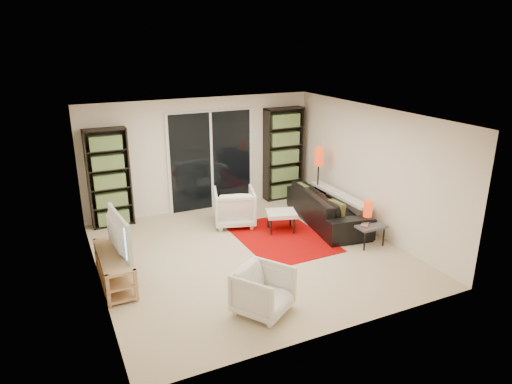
{
  "coord_description": "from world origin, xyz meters",
  "views": [
    {
      "loc": [
        -2.97,
        -6.54,
        3.58
      ],
      "look_at": [
        0.25,
        0.3,
        1.0
      ],
      "focal_mm": 32.0,
      "sensor_mm": 36.0,
      "label": 1
    }
  ],
  "objects_px": {
    "ottoman": "(281,214)",
    "side_table": "(367,225)",
    "bookshelf_right": "(283,154)",
    "floor_lamp": "(319,163)",
    "armchair_back": "(234,207)",
    "armchair_front": "(263,291)",
    "bookshelf_left": "(109,178)",
    "sofa": "(327,207)",
    "tv_stand": "(115,267)"
  },
  "relations": [
    {
      "from": "tv_stand",
      "to": "side_table",
      "type": "relative_size",
      "value": 2.52
    },
    {
      "from": "bookshelf_left",
      "to": "ottoman",
      "type": "height_order",
      "value": "bookshelf_left"
    },
    {
      "from": "bookshelf_left",
      "to": "armchair_back",
      "type": "height_order",
      "value": "bookshelf_left"
    },
    {
      "from": "armchair_front",
      "to": "ottoman",
      "type": "distance_m",
      "value": 2.78
    },
    {
      "from": "armchair_back",
      "to": "armchair_front",
      "type": "distance_m",
      "value": 3.13
    },
    {
      "from": "armchair_back",
      "to": "ottoman",
      "type": "height_order",
      "value": "armchair_back"
    },
    {
      "from": "bookshelf_left",
      "to": "tv_stand",
      "type": "bearing_deg",
      "value": -97.98
    },
    {
      "from": "bookshelf_left",
      "to": "bookshelf_right",
      "type": "height_order",
      "value": "bookshelf_right"
    },
    {
      "from": "floor_lamp",
      "to": "bookshelf_left",
      "type": "bearing_deg",
      "value": 165.4
    },
    {
      "from": "sofa",
      "to": "ottoman",
      "type": "relative_size",
      "value": 3.43
    },
    {
      "from": "sofa",
      "to": "ottoman",
      "type": "bearing_deg",
      "value": 97.97
    },
    {
      "from": "armchair_front",
      "to": "side_table",
      "type": "height_order",
      "value": "armchair_front"
    },
    {
      "from": "armchair_back",
      "to": "side_table",
      "type": "distance_m",
      "value": 2.6
    },
    {
      "from": "bookshelf_right",
      "to": "tv_stand",
      "type": "height_order",
      "value": "bookshelf_right"
    },
    {
      "from": "bookshelf_left",
      "to": "ottoman",
      "type": "bearing_deg",
      "value": -30.53
    },
    {
      "from": "tv_stand",
      "to": "side_table",
      "type": "xyz_separation_m",
      "value": [
        4.35,
        -0.5,
        0.1
      ]
    },
    {
      "from": "sofa",
      "to": "ottoman",
      "type": "height_order",
      "value": "sofa"
    },
    {
      "from": "side_table",
      "to": "armchair_front",
      "type": "bearing_deg",
      "value": -156.46
    },
    {
      "from": "bookshelf_right",
      "to": "side_table",
      "type": "xyz_separation_m",
      "value": [
        0.17,
        -2.87,
        -0.69
      ]
    },
    {
      "from": "side_table",
      "to": "floor_lamp",
      "type": "height_order",
      "value": "floor_lamp"
    },
    {
      "from": "bookshelf_left",
      "to": "sofa",
      "type": "distance_m",
      "value": 4.35
    },
    {
      "from": "bookshelf_left",
      "to": "ottoman",
      "type": "xyz_separation_m",
      "value": [
        2.89,
        -1.7,
        -0.63
      ]
    },
    {
      "from": "tv_stand",
      "to": "armchair_back",
      "type": "distance_m",
      "value": 2.88
    },
    {
      "from": "bookshelf_left",
      "to": "armchair_back",
      "type": "bearing_deg",
      "value": -24.59
    },
    {
      "from": "ottoman",
      "to": "bookshelf_right",
      "type": "bearing_deg",
      "value": 60.6
    },
    {
      "from": "ottoman",
      "to": "side_table",
      "type": "distance_m",
      "value": 1.63
    },
    {
      "from": "floor_lamp",
      "to": "armchair_front",
      "type": "bearing_deg",
      "value": -132.8
    },
    {
      "from": "bookshelf_right",
      "to": "armchair_back",
      "type": "height_order",
      "value": "bookshelf_right"
    },
    {
      "from": "sofa",
      "to": "ottoman",
      "type": "xyz_separation_m",
      "value": [
        -1.05,
        0.01,
        0.01
      ]
    },
    {
      "from": "bookshelf_right",
      "to": "floor_lamp",
      "type": "xyz_separation_m",
      "value": [
        0.26,
        -1.07,
        0.02
      ]
    },
    {
      "from": "bookshelf_right",
      "to": "armchair_front",
      "type": "distance_m",
      "value": 4.79
    },
    {
      "from": "tv_stand",
      "to": "armchair_back",
      "type": "xyz_separation_m",
      "value": [
        2.54,
        1.37,
        0.11
      ]
    },
    {
      "from": "armchair_front",
      "to": "armchair_back",
      "type": "bearing_deg",
      "value": 40.79
    },
    {
      "from": "ottoman",
      "to": "tv_stand",
      "type": "bearing_deg",
      "value": -168.23
    },
    {
      "from": "side_table",
      "to": "sofa",
      "type": "bearing_deg",
      "value": 93.84
    },
    {
      "from": "tv_stand",
      "to": "sofa",
      "type": "height_order",
      "value": "sofa"
    },
    {
      "from": "armchair_front",
      "to": "ottoman",
      "type": "xyz_separation_m",
      "value": [
        1.52,
        2.32,
        0.03
      ]
    },
    {
      "from": "bookshelf_right",
      "to": "side_table",
      "type": "height_order",
      "value": "bookshelf_right"
    },
    {
      "from": "sofa",
      "to": "side_table",
      "type": "distance_m",
      "value": 1.16
    },
    {
      "from": "bookshelf_right",
      "to": "armchair_back",
      "type": "bearing_deg",
      "value": -148.52
    },
    {
      "from": "tv_stand",
      "to": "floor_lamp",
      "type": "relative_size",
      "value": 0.98
    },
    {
      "from": "armchair_back",
      "to": "armchair_front",
      "type": "xyz_separation_m",
      "value": [
        -0.83,
        -3.02,
        -0.05
      ]
    },
    {
      "from": "bookshelf_right",
      "to": "armchair_front",
      "type": "bearing_deg",
      "value": -121.62
    },
    {
      "from": "ottoman",
      "to": "bookshelf_left",
      "type": "bearing_deg",
      "value": 149.47
    },
    {
      "from": "armchair_front",
      "to": "bookshelf_left",
      "type": "bearing_deg",
      "value": 75.0
    },
    {
      "from": "floor_lamp",
      "to": "bookshelf_right",
      "type": "bearing_deg",
      "value": 103.58
    },
    {
      "from": "side_table",
      "to": "bookshelf_right",
      "type": "bearing_deg",
      "value": 93.38
    },
    {
      "from": "sofa",
      "to": "floor_lamp",
      "type": "xyz_separation_m",
      "value": [
        0.17,
        0.64,
        0.74
      ]
    },
    {
      "from": "bookshelf_right",
      "to": "sofa",
      "type": "xyz_separation_m",
      "value": [
        0.09,
        -1.71,
        -0.72
      ]
    },
    {
      "from": "armchair_back",
      "to": "ottoman",
      "type": "relative_size",
      "value": 1.22
    }
  ]
}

